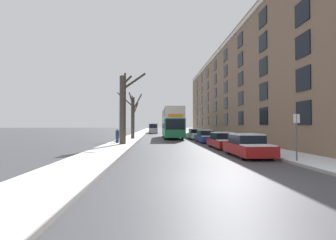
{
  "coord_description": "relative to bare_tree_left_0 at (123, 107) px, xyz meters",
  "views": [
    {
      "loc": [
        -2.32,
        -7.44,
        1.9
      ],
      "look_at": [
        -0.77,
        19.97,
        2.53
      ],
      "focal_mm": 24.0,
      "sensor_mm": 36.0,
      "label": 1
    }
  ],
  "objects": [
    {
      "name": "ground_plane",
      "position": [
        5.3,
        -13.69,
        -3.58
      ],
      "size": [
        320.0,
        320.0,
        0.0
      ],
      "primitive_type": "plane",
      "color": "#424247"
    },
    {
      "name": "sidewalk_left",
      "position": [
        -0.36,
        39.31,
        -3.5
      ],
      "size": [
        2.71,
        130.0,
        0.16
      ],
      "color": "gray",
      "rests_on": "ground"
    },
    {
      "name": "sidewalk_right",
      "position": [
        10.96,
        39.31,
        -3.5
      ],
      "size": [
        2.71,
        130.0,
        0.16
      ],
      "color": "gray",
      "rests_on": "ground"
    },
    {
      "name": "terrace_facade_right",
      "position": [
        16.81,
        10.64,
        3.11
      ],
      "size": [
        9.1,
        47.22,
        13.37
      ],
      "color": "#7A604C",
      "rests_on": "ground"
    },
    {
      "name": "bare_tree_left_0",
      "position": [
        0.0,
        0.0,
        0.0
      ],
      "size": [
        2.41,
        1.9,
        7.13
      ],
      "color": "#423A30",
      "rests_on": "ground"
    },
    {
      "name": "bare_tree_left_1",
      "position": [
        0.0,
        8.4,
        -0.38
      ],
      "size": [
        3.39,
        2.71,
        6.3
      ],
      "color": "#423A30",
      "rests_on": "ground"
    },
    {
      "name": "double_decker_bus",
      "position": [
        5.43,
        11.74,
        -1.16
      ],
      "size": [
        2.63,
        10.94,
        4.29
      ],
      "color": "#1E7A47",
      "rests_on": "ground"
    },
    {
      "name": "parked_car_0",
      "position": [
        8.53,
        -7.84,
        -2.94
      ],
      "size": [
        1.83,
        3.95,
        1.38
      ],
      "color": "maroon",
      "rests_on": "ground"
    },
    {
      "name": "parked_car_1",
      "position": [
        8.53,
        -2.94,
        -2.97
      ],
      "size": [
        1.77,
        4.16,
        1.32
      ],
      "color": "maroon",
      "rests_on": "ground"
    },
    {
      "name": "parked_car_2",
      "position": [
        8.53,
        3.41,
        -2.94
      ],
      "size": [
        1.69,
        4.58,
        1.37
      ],
      "color": "navy",
      "rests_on": "ground"
    },
    {
      "name": "parked_car_3",
      "position": [
        8.53,
        9.39,
        -2.93
      ],
      "size": [
        1.86,
        4.4,
        1.4
      ],
      "color": "silver",
      "rests_on": "ground"
    },
    {
      "name": "oncoming_van",
      "position": [
        2.51,
        30.91,
        -2.36
      ],
      "size": [
        1.94,
        5.17,
        2.25
      ],
      "color": "#9EA3AD",
      "rests_on": "ground"
    },
    {
      "name": "pedestrian_left_sidewalk",
      "position": [
        -0.76,
        1.2,
        -2.72
      ],
      "size": [
        0.34,
        0.34,
        1.57
      ],
      "rotation": [
        0.0,
        0.0,
        2.95
      ],
      "color": "navy",
      "rests_on": "ground"
    },
    {
      "name": "street_sign_post",
      "position": [
        9.91,
        -10.48,
        -2.16
      ],
      "size": [
        0.32,
        0.07,
        2.47
      ],
      "color": "#4C4F54",
      "rests_on": "ground"
    }
  ]
}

